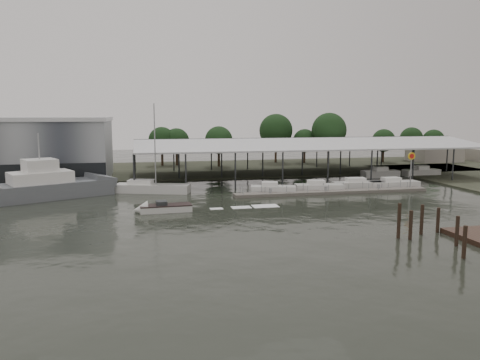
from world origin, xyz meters
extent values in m
plane|color=black|center=(0.00, 0.00, 0.00)|extent=(200.00, 200.00, 0.00)
cube|color=#3D4030|center=(0.00, 42.00, 0.10)|extent=(140.00, 30.00, 0.30)
cube|color=gray|center=(-28.00, 30.00, 5.00)|extent=(24.00, 20.00, 10.00)
cube|color=black|center=(-28.00, 19.95, 2.00)|extent=(24.00, 0.30, 4.00)
cube|color=silver|center=(-28.00, 30.00, 10.20)|extent=(24.50, 20.50, 0.60)
cube|color=#2C2F31|center=(17.00, 28.00, 6.76)|extent=(58.00, 0.40, 0.30)
cylinder|color=#2C2F31|center=(-12.00, 16.50, 2.75)|extent=(0.24, 0.24, 5.50)
cylinder|color=#2C2F31|center=(-12.00, 39.50, 2.75)|extent=(0.24, 0.24, 5.50)
cylinder|color=#2C2F31|center=(46.00, 39.50, 2.75)|extent=(0.24, 0.24, 5.50)
cube|color=#68645C|center=(15.00, 10.00, 0.20)|extent=(28.00, 2.00, 0.40)
cylinder|color=#939698|center=(2.00, 9.10, 0.80)|extent=(0.10, 0.10, 1.20)
cylinder|color=#939698|center=(28.00, 10.90, 0.80)|extent=(0.10, 0.10, 1.20)
cube|color=#939698|center=(14.00, 10.00, 0.70)|extent=(0.30, 0.30, 0.70)
cylinder|color=#939698|center=(27.00, 10.00, 2.50)|extent=(0.16, 0.16, 5.00)
cylinder|color=yellow|center=(27.00, 10.00, 5.00)|extent=(1.10, 0.12, 1.10)
cylinder|color=red|center=(27.00, 9.93, 5.00)|extent=(0.70, 0.05, 0.70)
cube|color=gray|center=(55.00, 45.00, 2.00)|extent=(10.00, 8.00, 4.00)
cube|color=slate|center=(-22.98, 14.61, 0.90)|extent=(16.63, 11.62, 2.40)
cube|color=slate|center=(-16.66, 17.65, 1.90)|extent=(4.93, 5.84, 1.77)
cube|color=white|center=(-23.84, 14.20, 2.69)|extent=(8.63, 7.16, 1.80)
cube|color=white|center=(-23.84, 14.20, 4.39)|extent=(5.06, 5.00, 1.61)
cylinder|color=#939698|center=(-23.84, 14.20, 6.79)|extent=(0.18, 0.18, 3.50)
cube|color=silver|center=(-9.54, 15.99, 0.50)|extent=(10.82, 5.78, 1.40)
cube|color=white|center=(-11.14, 16.52, 1.40)|extent=(3.76, 2.76, 0.80)
cylinder|color=#939698|center=(-9.04, 15.83, 6.68)|extent=(0.16, 0.16, 11.51)
cylinder|color=#939698|center=(-10.84, 16.42, 1.90)|extent=(3.36, 1.21, 0.12)
cube|color=silver|center=(-8.46, 2.47, 0.35)|extent=(5.86, 2.32, 0.90)
cone|color=silver|center=(-11.28, 2.31, 0.35)|extent=(1.71, 2.09, 2.00)
cube|color=black|center=(-8.46, 2.47, 0.75)|extent=(5.86, 2.38, 0.12)
cube|color=#2C2F31|center=(-8.92, 2.44, 1.00)|extent=(1.28, 1.47, 0.50)
cube|color=white|center=(-2.59, 2.80, 0.02)|extent=(2.30, 1.50, 0.04)
cube|color=white|center=(0.40, 2.97, 0.02)|extent=(3.10, 2.00, 0.04)
cube|color=white|center=(3.40, 3.13, 0.02)|extent=(3.90, 2.50, 0.04)
cube|color=silver|center=(6.89, 11.73, 0.50)|extent=(6.55, 3.63, 1.10)
cube|color=white|center=(6.39, 11.73, 1.30)|extent=(2.49, 2.08, 0.70)
cube|color=silver|center=(13.79, 11.93, 0.50)|extent=(7.06, 3.20, 1.10)
cube|color=white|center=(13.29, 11.93, 1.30)|extent=(2.60, 1.95, 0.70)
cube|color=silver|center=(20.49, 13.14, 0.50)|extent=(8.00, 3.09, 1.10)
cube|color=white|center=(19.99, 13.14, 1.30)|extent=(2.90, 1.91, 0.70)
cube|color=silver|center=(25.82, 12.39, 0.50)|extent=(7.53, 2.21, 1.10)
cube|color=white|center=(25.32, 12.39, 1.30)|extent=(2.63, 1.61, 0.70)
cylinder|color=black|center=(13.87, -12.76, 1.09)|extent=(0.32, 0.32, 3.37)
cylinder|color=black|center=(14.54, -16.76, 0.97)|extent=(0.32, 0.32, 3.15)
cylinder|color=black|center=(11.86, -14.16, 1.00)|extent=(0.32, 0.32, 3.21)
cylinder|color=black|center=(11.12, -13.49, 1.28)|extent=(0.32, 0.32, 3.76)
cylinder|color=black|center=(15.80, -12.40, 0.87)|extent=(0.32, 0.32, 2.94)
cylinder|color=black|center=(12.82, -19.90, 0.98)|extent=(0.32, 0.32, 3.15)
cylinder|color=black|center=(-6.45, 49.24, 1.99)|extent=(0.50, 0.50, 3.98)
sphere|color=#1D3A17|center=(-6.45, 49.24, 5.57)|extent=(5.57, 5.57, 5.57)
cylinder|color=black|center=(-3.42, 48.97, 1.92)|extent=(0.50, 0.50, 3.85)
sphere|color=#1D3A17|center=(-3.42, 48.97, 5.38)|extent=(5.38, 5.38, 5.38)
cylinder|color=black|center=(4.87, 44.75, 2.03)|extent=(0.50, 0.50, 4.07)
sphere|color=#1D3A17|center=(4.87, 44.75, 5.70)|extent=(5.70, 5.70, 5.70)
cylinder|color=black|center=(18.68, 50.13, 2.63)|extent=(0.50, 0.50, 5.27)
sphere|color=#1D3A17|center=(18.68, 50.13, 7.38)|extent=(7.38, 7.38, 7.38)
cylinder|color=black|center=(24.74, 48.15, 1.84)|extent=(0.50, 0.50, 3.68)
sphere|color=#1D3A17|center=(24.74, 48.15, 5.16)|extent=(5.16, 5.16, 5.16)
cylinder|color=black|center=(29.21, 45.25, 2.69)|extent=(0.50, 0.50, 5.38)
sphere|color=#1D3A17|center=(29.21, 45.25, 7.54)|extent=(7.54, 7.54, 7.54)
cylinder|color=black|center=(42.70, 45.96, 1.83)|extent=(0.50, 0.50, 3.66)
sphere|color=#1D3A17|center=(42.70, 45.96, 5.12)|extent=(5.12, 5.12, 5.12)
cylinder|color=black|center=(51.17, 48.41, 1.90)|extent=(0.50, 0.50, 3.79)
sphere|color=#1D3A17|center=(51.17, 48.41, 5.31)|extent=(5.31, 5.31, 5.31)
cylinder|color=black|center=(55.85, 46.72, 1.78)|extent=(0.50, 0.50, 3.56)
sphere|color=#1D3A17|center=(55.85, 46.72, 4.98)|extent=(4.98, 4.98, 4.98)
camera|label=1|loc=(-11.27, -50.07, 10.92)|focal=35.00mm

